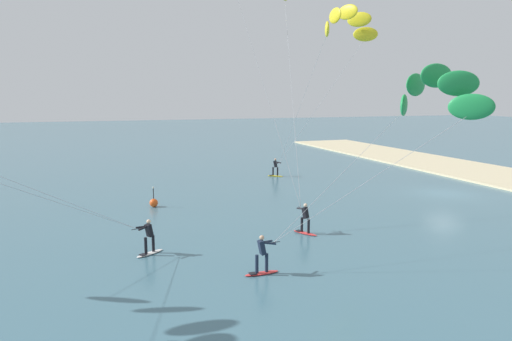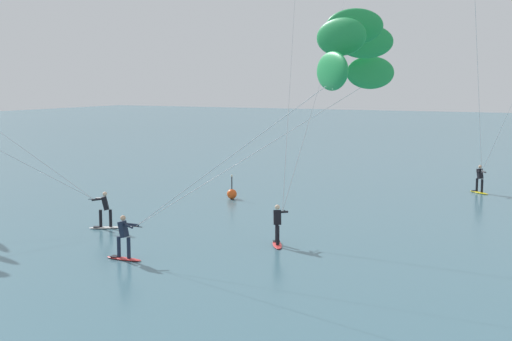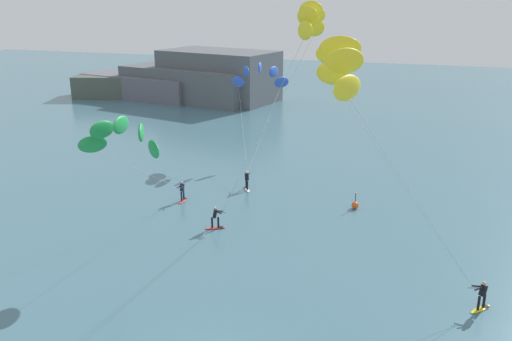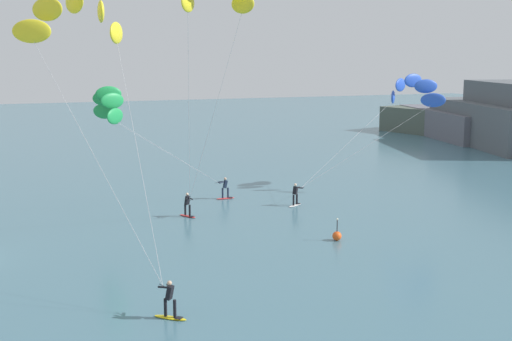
{
  "view_description": "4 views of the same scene",
  "coord_description": "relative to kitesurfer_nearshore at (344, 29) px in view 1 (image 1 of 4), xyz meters",
  "views": [
    {
      "loc": [
        -27.48,
        25.0,
        7.32
      ],
      "look_at": [
        0.12,
        15.25,
        2.59
      ],
      "focal_mm": 32.16,
      "sensor_mm": 36.0,
      "label": 1
    },
    {
      "loc": [
        -30.67,
        3.06,
        6.64
      ],
      "look_at": [
        -0.93,
        17.97,
        2.29
      ],
      "focal_mm": 48.54,
      "sensor_mm": 36.0,
      "label": 2
    },
    {
      "loc": [
        7.83,
        -17.6,
        15.75
      ],
      "look_at": [
        -3.08,
        15.42,
        4.38
      ],
      "focal_mm": 37.39,
      "sensor_mm": 36.0,
      "label": 3
    },
    {
      "loc": [
        38.03,
        3.49,
        11.13
      ],
      "look_at": [
        -0.02,
        17.43,
        4.02
      ],
      "focal_mm": 47.16,
      "sensor_mm": 36.0,
      "label": 4
    }
  ],
  "objects": [
    {
      "name": "kitesurfer_nearshore",
      "position": [
        0.0,
        0.0,
        0.0
      ],
      "size": [
        9.91,
        6.33,
        14.1
      ],
      "color": "yellow",
      "rests_on": "ground"
    },
    {
      "name": "ground_plane",
      "position": [
        -4.06,
        -6.81,
        -12.35
      ],
      "size": [
        240.0,
        240.0,
        0.0
      ],
      "primitive_type": "plane",
      "color": "#426B7A"
    },
    {
      "name": "marker_buoy",
      "position": [
        -1.02,
        14.68,
        -12.05
      ],
      "size": [
        0.56,
        0.56,
        1.38
      ],
      "color": "#EA5119",
      "rests_on": "ground"
    },
    {
      "name": "kitesurfer_far_out",
      "position": [
        -14.12,
        3.58,
        -5.06
      ],
      "size": [
        5.75,
        10.41,
        8.82
      ],
      "color": "red",
      "rests_on": "ground"
    }
  ]
}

